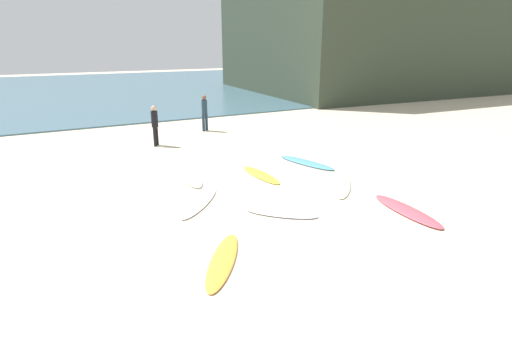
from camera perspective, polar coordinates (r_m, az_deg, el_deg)
The scene contains 13 objects.
ground_plane at distance 10.86m, azimuth 12.26°, elevation -5.76°, with size 120.00×120.00×0.00m, color beige.
ocean_water at distance 42.95m, azimuth -19.78°, elevation 11.06°, with size 120.00×40.00×0.08m, color #426675.
coastal_headland at distance 43.00m, azimuth 18.21°, elevation 17.58°, with size 27.45×18.53×9.57m, color #333D2D.
surfboard_0 at distance 11.34m, azimuth 20.63°, elevation -5.27°, with size 0.60×2.42×0.09m, color #DD4C5A.
surfboard_1 at distance 14.95m, azimuth 7.16°, elevation 1.20°, with size 0.57×2.52×0.08m, color #559FDE.
surfboard_2 at distance 8.39m, azimuth -4.74°, elevation -12.55°, with size 0.49×2.34×0.06m, color #F9A237.
surfboard_3 at distance 13.47m, azimuth 0.70°, elevation -0.55°, with size 0.51×2.18×0.07m, color yellow.
surfboard_4 at distance 11.31m, azimuth -8.01°, elevation -4.40°, with size 0.52×2.41×0.06m, color white.
surfboard_5 at distance 12.82m, azimuth 12.07°, elevation -1.91°, with size 0.55×2.48×0.07m, color #E7EDC0.
surfboard_6 at distance 10.54m, azimuth 3.65°, elevation -5.92°, with size 0.58×1.92×0.07m, color white.
surfboard_7 at distance 13.46m, azimuth -9.42°, elevation -0.82°, with size 0.57×2.36×0.07m, color silver.
beachgoer_near at distance 20.46m, azimuth -7.32°, elevation 8.45°, with size 0.35×0.35×1.80m.
beachgoer_mid at distance 17.79m, azimuth -14.17°, elevation 6.54°, with size 0.39×0.39×1.74m.
Camera 1 is at (-6.66, -7.46, 4.25)m, focal length 28.16 mm.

